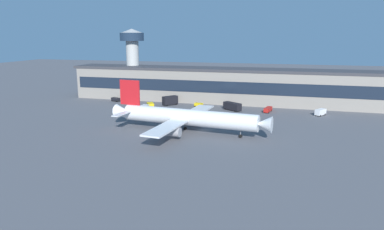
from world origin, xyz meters
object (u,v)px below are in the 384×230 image
at_px(control_tower, 133,55).
at_px(follow_me_car, 116,99).
at_px(belt_loader, 268,109).
at_px(crew_van, 320,112).
at_px(airliner, 186,117).
at_px(baggage_tug, 199,105).
at_px(catering_truck, 170,100).
at_px(pushback_tractor, 150,104).
at_px(fuel_truck, 232,106).

distance_m(control_tower, follow_me_car, 25.79).
distance_m(belt_loader, follow_me_car, 72.82).
bearing_deg(crew_van, airliner, -139.28).
bearing_deg(baggage_tug, catering_truck, 175.50).
distance_m(crew_van, pushback_tractor, 71.89).
distance_m(control_tower, crew_van, 95.43).
height_order(baggage_tug, follow_me_car, same).
distance_m(control_tower, belt_loader, 76.00).
bearing_deg(catering_truck, airliner, -64.55).
xyz_separation_m(airliner, catering_truck, (-20.38, 42.83, -2.74)).
bearing_deg(airliner, pushback_tractor, 126.81).
bearing_deg(fuel_truck, airliner, -102.83).
relative_size(crew_van, follow_me_car, 1.16).
height_order(airliner, fuel_truck, airliner).
relative_size(pushback_tractor, belt_loader, 0.82).
relative_size(follow_me_car, fuel_truck, 0.56).
bearing_deg(baggage_tug, control_tower, 154.89).
distance_m(airliner, fuel_truck, 40.08).
bearing_deg(follow_me_car, baggage_tug, -3.95).
distance_m(crew_van, belt_loader, 20.55).
bearing_deg(baggage_tug, pushback_tractor, -166.63).
distance_m(follow_me_car, fuel_truck, 57.91).
bearing_deg(follow_me_car, belt_loader, -4.26).
distance_m(crew_van, baggage_tug, 50.95).
height_order(pushback_tractor, belt_loader, belt_loader).
distance_m(airliner, follow_me_car, 66.22).
distance_m(pushback_tractor, follow_me_car, 22.69).
xyz_separation_m(catering_truck, baggage_tug, (13.95, -1.10, -1.21)).
relative_size(crew_van, baggage_tug, 1.39).
height_order(crew_van, fuel_truck, fuel_truck).
xyz_separation_m(pushback_tractor, fuel_truck, (36.36, 2.22, 0.83)).
height_order(baggage_tug, fuel_truck, fuel_truck).
height_order(airliner, control_tower, control_tower).
height_order(crew_van, follow_me_car, crew_van).
bearing_deg(pushback_tractor, control_tower, 128.43).
distance_m(control_tower, baggage_tug, 48.44).
bearing_deg(baggage_tug, follow_me_car, 176.05).
xyz_separation_m(control_tower, fuel_truck, (55.14, -21.44, -19.48)).
height_order(catering_truck, follow_me_car, catering_truck).
distance_m(baggage_tug, fuel_truck, 15.58).
bearing_deg(crew_van, fuel_truck, 178.81).
height_order(airliner, belt_loader, airliner).
bearing_deg(airliner, follow_me_car, 137.51).
height_order(catering_truck, fuel_truck, catering_truck).
xyz_separation_m(crew_van, follow_me_car, (-93.14, 6.44, -0.37)).
distance_m(pushback_tractor, belt_loader, 51.42).
bearing_deg(crew_van, control_tower, 166.25).
relative_size(airliner, crew_van, 9.86).
bearing_deg(pushback_tractor, airliner, -53.19).
bearing_deg(control_tower, fuel_truck, -21.25).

